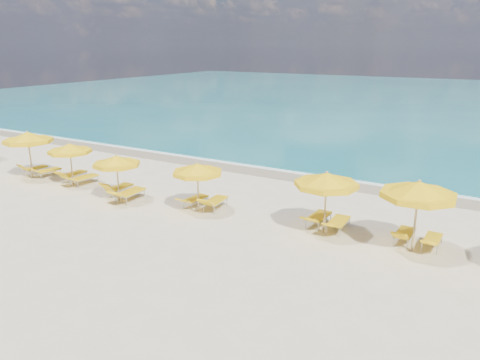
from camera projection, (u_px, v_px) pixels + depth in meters
The scene contains 23 objects.
ground_plane at pixel (221, 217), 19.17m from camera, with size 120.00×120.00×0.00m, color beige.
ocean at pixel (427, 100), 58.85m from camera, with size 120.00×80.00×0.30m, color #13696F.
wet_sand_band at pixel (295, 175), 25.29m from camera, with size 120.00×2.60×0.01m, color tan.
foam_line at pixel (301, 172), 25.95m from camera, with size 120.00×1.20×0.03m, color white.
whitecap_near at pixel (275, 136), 36.15m from camera, with size 14.00×0.36×0.05m, color white.
umbrella_1 at pixel (28, 138), 24.22m from camera, with size 2.96×2.96×2.51m.
umbrella_2 at pixel (70, 149), 23.10m from camera, with size 2.29×2.29×2.15m.
umbrella_3 at pixel (116, 161), 20.74m from camera, with size 2.49×2.49×2.13m.
umbrella_4 at pixel (197, 169), 19.34m from camera, with size 2.39×2.39×2.14m.
umbrella_5 at pixel (326, 180), 17.01m from camera, with size 2.92×2.92×2.40m.
umbrella_6 at pixel (419, 190), 15.42m from camera, with size 3.22×3.22×2.55m.
lounger_1_left at pixel (35, 170), 25.43m from camera, with size 0.64×1.61×0.73m.
lounger_1_right at pixel (48, 173), 24.95m from camera, with size 0.82×1.72×0.70m.
lounger_2_left at pixel (74, 177), 24.19m from camera, with size 0.72×1.83×0.75m.
lounger_2_right at pixel (84, 180), 23.52m from camera, with size 0.80×1.89×0.68m.
lounger_3_left at pixel (119, 190), 21.92m from camera, with size 0.66×1.74×0.83m.
lounger_3_right at pixel (130, 196), 21.08m from camera, with size 0.77×2.00×0.78m.
lounger_4_left at pixel (195, 202), 20.41m from camera, with size 0.65×1.69×0.61m.
lounger_4_right at pixel (215, 204), 20.02m from camera, with size 0.76×1.85×0.77m.
lounger_5_left at pixel (318, 220), 18.21m from camera, with size 0.67×1.86×0.69m.
lounger_5_right at pixel (338, 225), 17.68m from camera, with size 0.65×1.86×0.68m.
lounger_6_left at pixel (404, 237), 16.67m from camera, with size 0.59×1.68×0.72m.
lounger_6_right at pixel (432, 243), 16.19m from camera, with size 0.55×1.65×0.63m.
Camera 1 is at (9.80, -15.09, 6.82)m, focal length 35.00 mm.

